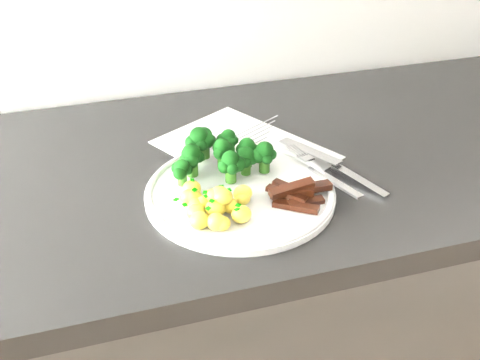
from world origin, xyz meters
name	(u,v)px	position (x,y,z in m)	size (l,w,h in m)	color
counter	(272,341)	(-0.09, 1.66, 0.47)	(2.50, 0.62, 0.94)	black
recipe_paper	(245,149)	(-0.14, 1.70, 0.94)	(0.32, 0.35, 0.00)	white
plate	(240,192)	(-0.19, 1.56, 0.94)	(0.30, 0.30, 0.02)	white
broccoli	(220,151)	(-0.21, 1.63, 0.98)	(0.17, 0.13, 0.07)	#295F17
potatoes	(214,204)	(-0.25, 1.52, 0.96)	(0.12, 0.12, 0.04)	#F5CC4C
beef_strips	(296,193)	(-0.12, 1.51, 0.96)	(0.10, 0.10, 0.03)	black
fork	(324,173)	(-0.05, 1.56, 0.96)	(0.06, 0.19, 0.02)	#B9B9BD
knife	(345,173)	(-0.01, 1.56, 0.94)	(0.11, 0.22, 0.03)	#B9B9BD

